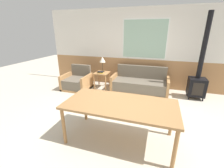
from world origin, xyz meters
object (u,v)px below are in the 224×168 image
(wood_stove, at_px, (198,78))
(couch, at_px, (139,85))
(armchair, at_px, (77,82))
(dining_table, at_px, (120,107))
(table_lamp, at_px, (102,60))
(side_table, at_px, (102,75))

(wood_stove, bearing_deg, couch, -179.84)
(armchair, xyz_separation_m, dining_table, (2.12, -2.10, 0.45))
(table_lamp, distance_m, dining_table, 2.86)
(couch, xyz_separation_m, armchair, (-2.14, -0.40, -0.01))
(armchair, relative_size, side_table, 1.56)
(couch, relative_size, armchair, 2.06)
(armchair, distance_m, wood_stove, 3.89)
(couch, bearing_deg, table_lamp, 178.92)
(dining_table, bearing_deg, couch, 89.52)
(wood_stove, bearing_deg, armchair, -173.97)
(table_lamp, bearing_deg, dining_table, -62.54)
(couch, relative_size, table_lamp, 3.47)
(armchair, bearing_deg, table_lamp, 11.80)
(couch, height_order, wood_stove, wood_stove)
(armchair, bearing_deg, couch, -5.30)
(couch, xyz_separation_m, table_lamp, (-1.33, 0.03, 0.74))
(wood_stove, bearing_deg, side_table, -178.78)
(table_lamp, bearing_deg, couch, -1.08)
(table_lamp, height_order, dining_table, table_lamp)
(side_table, relative_size, table_lamp, 1.08)
(side_table, height_order, wood_stove, wood_stove)
(armchair, relative_size, dining_table, 0.45)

